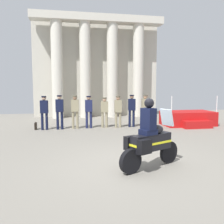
{
  "coord_description": "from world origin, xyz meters",
  "views": [
    {
      "loc": [
        -1.87,
        -6.48,
        2.21
      ],
      "look_at": [
        -0.06,
        2.9,
        1.19
      ],
      "focal_mm": 38.99,
      "sensor_mm": 36.0,
      "label": 1
    }
  ],
  "objects_px": {
    "officer_in_row_3": "(89,109)",
    "officer_in_row_6": "(132,108)",
    "motorcycle_with_rider": "(149,140)",
    "officer_in_row_4": "(105,110)",
    "reviewing_stand": "(188,119)",
    "officer_in_row_7": "(145,108)",
    "officer_in_row_2": "(75,109)",
    "officer_in_row_1": "(60,109)",
    "officer_in_row_5": "(118,109)",
    "briefcase_on_ground": "(36,126)",
    "officer_in_row_0": "(44,110)"
  },
  "relations": [
    {
      "from": "officer_in_row_1",
      "to": "officer_in_row_2",
      "type": "bearing_deg",
      "value": -170.7
    },
    {
      "from": "officer_in_row_1",
      "to": "briefcase_on_ground",
      "type": "xyz_separation_m",
      "value": [
        -1.22,
        0.2,
        -0.86
      ]
    },
    {
      "from": "officer_in_row_3",
      "to": "officer_in_row_4",
      "type": "xyz_separation_m",
      "value": [
        0.85,
        0.05,
        -0.06
      ]
    },
    {
      "from": "reviewing_stand",
      "to": "officer_in_row_5",
      "type": "height_order",
      "value": "same"
    },
    {
      "from": "officer_in_row_7",
      "to": "officer_in_row_3",
      "type": "bearing_deg",
      "value": 6.37
    },
    {
      "from": "officer_in_row_7",
      "to": "reviewing_stand",
      "type": "bearing_deg",
      "value": -176.77
    },
    {
      "from": "officer_in_row_2",
      "to": "officer_in_row_3",
      "type": "distance_m",
      "value": 0.72
    },
    {
      "from": "officer_in_row_1",
      "to": "officer_in_row_4",
      "type": "distance_m",
      "value": 2.35
    },
    {
      "from": "reviewing_stand",
      "to": "officer_in_row_3",
      "type": "bearing_deg",
      "value": 178.63
    },
    {
      "from": "officer_in_row_5",
      "to": "officer_in_row_6",
      "type": "xyz_separation_m",
      "value": [
        0.77,
        0.05,
        0.04
      ]
    },
    {
      "from": "reviewing_stand",
      "to": "briefcase_on_ground",
      "type": "height_order",
      "value": "reviewing_stand"
    },
    {
      "from": "officer_in_row_3",
      "to": "officer_in_row_6",
      "type": "height_order",
      "value": "officer_in_row_6"
    },
    {
      "from": "officer_in_row_0",
      "to": "officer_in_row_6",
      "type": "relative_size",
      "value": 0.98
    },
    {
      "from": "officer_in_row_0",
      "to": "briefcase_on_ground",
      "type": "bearing_deg",
      "value": -16.65
    },
    {
      "from": "officer_in_row_2",
      "to": "officer_in_row_3",
      "type": "relative_size",
      "value": 1.01
    },
    {
      "from": "officer_in_row_3",
      "to": "briefcase_on_ground",
      "type": "relative_size",
      "value": 4.74
    },
    {
      "from": "briefcase_on_ground",
      "to": "officer_in_row_0",
      "type": "bearing_deg",
      "value": -22.98
    },
    {
      "from": "motorcycle_with_rider",
      "to": "briefcase_on_ground",
      "type": "distance_m",
      "value": 7.74
    },
    {
      "from": "motorcycle_with_rider",
      "to": "officer_in_row_2",
      "type": "bearing_deg",
      "value": 78.81
    },
    {
      "from": "officer_in_row_3",
      "to": "officer_in_row_4",
      "type": "distance_m",
      "value": 0.85
    },
    {
      "from": "reviewing_stand",
      "to": "officer_in_row_7",
      "type": "xyz_separation_m",
      "value": [
        -2.52,
        0.14,
        0.64
      ]
    },
    {
      "from": "officer_in_row_1",
      "to": "motorcycle_with_rider",
      "type": "relative_size",
      "value": 0.91
    },
    {
      "from": "officer_in_row_5",
      "to": "officer_in_row_7",
      "type": "xyz_separation_m",
      "value": [
        1.55,
        0.1,
        0.03
      ]
    },
    {
      "from": "motorcycle_with_rider",
      "to": "briefcase_on_ground",
      "type": "relative_size",
      "value": 5.38
    },
    {
      "from": "officer_in_row_1",
      "to": "briefcase_on_ground",
      "type": "height_order",
      "value": "officer_in_row_1"
    },
    {
      "from": "officer_in_row_0",
      "to": "motorcycle_with_rider",
      "type": "relative_size",
      "value": 0.89
    },
    {
      "from": "reviewing_stand",
      "to": "officer_in_row_0",
      "type": "relative_size",
      "value": 1.64
    },
    {
      "from": "officer_in_row_3",
      "to": "officer_in_row_4",
      "type": "bearing_deg",
      "value": -170.08
    },
    {
      "from": "officer_in_row_3",
      "to": "officer_in_row_5",
      "type": "height_order",
      "value": "officer_in_row_3"
    },
    {
      "from": "officer_in_row_1",
      "to": "officer_in_row_3",
      "type": "height_order",
      "value": "officer_in_row_1"
    },
    {
      "from": "officer_in_row_4",
      "to": "officer_in_row_1",
      "type": "bearing_deg",
      "value": 9.73
    },
    {
      "from": "officer_in_row_5",
      "to": "motorcycle_with_rider",
      "type": "xyz_separation_m",
      "value": [
        -0.58,
        -6.56,
        -0.2
      ]
    },
    {
      "from": "officer_in_row_5",
      "to": "briefcase_on_ground",
      "type": "xyz_separation_m",
      "value": [
        -4.28,
        0.21,
        -0.82
      ]
    },
    {
      "from": "motorcycle_with_rider",
      "to": "briefcase_on_ground",
      "type": "xyz_separation_m",
      "value": [
        -3.7,
        6.77,
        -0.61
      ]
    },
    {
      "from": "officer_in_row_3",
      "to": "officer_in_row_1",
      "type": "bearing_deg",
      "value": 9.62
    },
    {
      "from": "motorcycle_with_rider",
      "to": "officer_in_row_4",
      "type": "bearing_deg",
      "value": 65.56
    },
    {
      "from": "officer_in_row_2",
      "to": "officer_in_row_5",
      "type": "bearing_deg",
      "value": -175.07
    },
    {
      "from": "reviewing_stand",
      "to": "officer_in_row_2",
      "type": "relative_size",
      "value": 1.63
    },
    {
      "from": "reviewing_stand",
      "to": "briefcase_on_ground",
      "type": "xyz_separation_m",
      "value": [
        -8.34,
        0.24,
        -0.2
      ]
    },
    {
      "from": "officer_in_row_2",
      "to": "officer_in_row_7",
      "type": "bearing_deg",
      "value": -172.96
    },
    {
      "from": "motorcycle_with_rider",
      "to": "briefcase_on_ground",
      "type": "height_order",
      "value": "motorcycle_with_rider"
    },
    {
      "from": "officer_in_row_2",
      "to": "officer_in_row_4",
      "type": "height_order",
      "value": "officer_in_row_2"
    },
    {
      "from": "officer_in_row_7",
      "to": "motorcycle_with_rider",
      "type": "bearing_deg",
      "value": 78.62
    },
    {
      "from": "officer_in_row_2",
      "to": "officer_in_row_5",
      "type": "xyz_separation_m",
      "value": [
        2.27,
        -0.06,
        -0.03
      ]
    },
    {
      "from": "officer_in_row_6",
      "to": "officer_in_row_7",
      "type": "distance_m",
      "value": 0.78
    },
    {
      "from": "officer_in_row_2",
      "to": "briefcase_on_ground",
      "type": "xyz_separation_m",
      "value": [
        -2.0,
        0.15,
        -0.84
      ]
    },
    {
      "from": "officer_in_row_3",
      "to": "briefcase_on_ground",
      "type": "xyz_separation_m",
      "value": [
        -2.72,
        0.11,
        -0.83
      ]
    },
    {
      "from": "officer_in_row_2",
      "to": "motorcycle_with_rider",
      "type": "relative_size",
      "value": 0.89
    },
    {
      "from": "officer_in_row_1",
      "to": "reviewing_stand",
      "type": "bearing_deg",
      "value": -174.06
    },
    {
      "from": "officer_in_row_1",
      "to": "officer_in_row_4",
      "type": "xyz_separation_m",
      "value": [
        2.34,
        0.14,
        -0.09
      ]
    }
  ]
}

